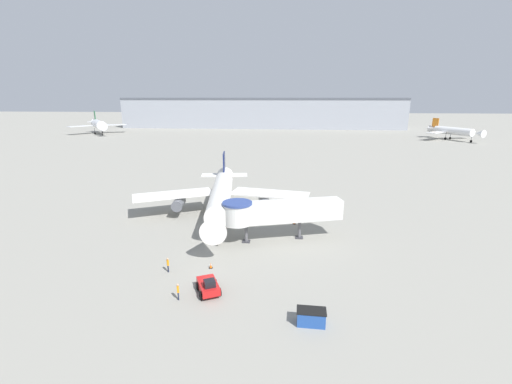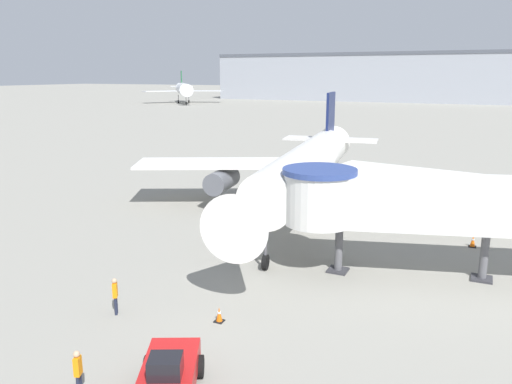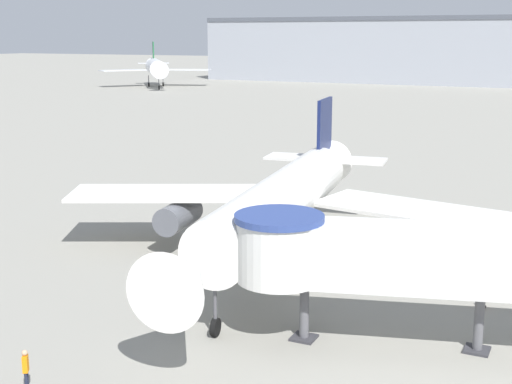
# 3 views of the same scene
# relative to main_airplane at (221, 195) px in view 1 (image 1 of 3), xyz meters

# --- Properties ---
(ground_plane) EXTENTS (800.00, 800.00, 0.00)m
(ground_plane) POSITION_rel_main_airplane_xyz_m (0.99, -0.08, -3.92)
(ground_plane) COLOR gray
(main_airplane) EXTENTS (30.73, 31.20, 9.23)m
(main_airplane) POSITION_rel_main_airplane_xyz_m (0.00, 0.00, 0.00)
(main_airplane) COLOR white
(main_airplane) RESTS_ON ground_plane
(jet_bridge) EXTENTS (16.78, 7.38, 5.93)m
(jet_bridge) POSITION_rel_main_airplane_xyz_m (9.27, -8.92, 0.33)
(jet_bridge) COLOR silver
(jet_bridge) RESTS_ON ground_plane
(pushback_tug_red) EXTENTS (3.12, 3.83, 1.85)m
(pushback_tug_red) POSITION_rel_main_airplane_xyz_m (3.10, -23.39, -3.09)
(pushback_tug_red) COLOR red
(pushback_tug_red) RESTS_ON ground_plane
(service_container_blue) EXTENTS (2.69, 1.55, 1.42)m
(service_container_blue) POSITION_rel_main_airplane_xyz_m (13.41, -27.46, -3.20)
(service_container_blue) COLOR #234C9E
(service_container_blue) RESTS_ON ground_plane
(traffic_cone_near_nose) EXTENTS (0.42, 0.42, 0.70)m
(traffic_cone_near_nose) POSITION_rel_main_airplane_xyz_m (2.14, -18.06, -3.58)
(traffic_cone_near_nose) COLOR black
(traffic_cone_near_nose) RESTS_ON ground_plane
(traffic_cone_apron_front) EXTENTS (0.51, 0.51, 0.83)m
(traffic_cone_apron_front) POSITION_rel_main_airplane_xyz_m (2.85, -22.41, -3.52)
(traffic_cone_apron_front) COLOR black
(traffic_cone_apron_front) RESTS_ON ground_plane
(traffic_cone_starboard_wing) EXTENTS (0.48, 0.48, 0.79)m
(traffic_cone_starboard_wing) POSITION_rel_main_airplane_xyz_m (12.25, -2.35, -3.54)
(traffic_cone_starboard_wing) COLOR black
(traffic_cone_starboard_wing) RESTS_ON ground_plane
(ground_crew_marshaller) EXTENTS (0.35, 0.40, 1.78)m
(ground_crew_marshaller) POSITION_rel_main_airplane_xyz_m (-2.60, -19.43, -2.89)
(ground_crew_marshaller) COLOR #1E2338
(ground_crew_marshaller) RESTS_ON ground_plane
(ground_crew_wing_walker) EXTENTS (0.31, 0.39, 1.77)m
(ground_crew_wing_walker) POSITION_rel_main_airplane_xyz_m (0.34, -24.84, -2.90)
(ground_crew_wing_walker) COLOR #1E2338
(ground_crew_wing_walker) RESTS_ON ground_plane
(background_jet_green_tail) EXTENTS (26.37, 27.30, 12.08)m
(background_jet_green_tail) POSITION_rel_main_airplane_xyz_m (-92.80, 126.81, 1.35)
(background_jet_green_tail) COLOR silver
(background_jet_green_tail) RESTS_ON ground_plane
(background_jet_orange_tail) EXTENTS (26.32, 26.98, 9.64)m
(background_jet_orange_tail) POSITION_rel_main_airplane_xyz_m (87.94, 116.64, 0.34)
(background_jet_orange_tail) COLOR white
(background_jet_orange_tail) RESTS_ON ground_plane
(terminal_building) EXTENTS (179.98, 23.62, 19.19)m
(terminal_building) POSITION_rel_main_airplane_xyz_m (-7.11, 174.92, 5.69)
(terminal_building) COLOR #999EA8
(terminal_building) RESTS_ON ground_plane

